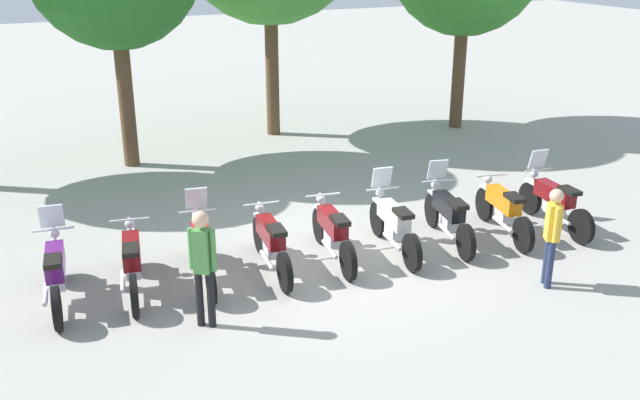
{
  "coord_description": "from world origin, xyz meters",
  "views": [
    {
      "loc": [
        -4.72,
        -10.03,
        5.2
      ],
      "look_at": [
        0.0,
        0.5,
        0.9
      ],
      "focal_mm": 39.78,
      "sensor_mm": 36.0,
      "label": 1
    }
  ],
  "objects": [
    {
      "name": "motorcycle_7",
      "position": [
        3.32,
        -0.33,
        0.5
      ],
      "size": [
        0.74,
        2.17,
        0.99
      ],
      "rotation": [
        0.0,
        0.0,
        1.37
      ],
      "color": "black",
      "rests_on": "ground_plane"
    },
    {
      "name": "motorcycle_6",
      "position": [
        2.22,
        -0.18,
        0.52
      ],
      "size": [
        0.75,
        2.17,
        1.37
      ],
      "rotation": [
        0.0,
        0.0,
        1.37
      ],
      "color": "black",
      "rests_on": "ground_plane"
    },
    {
      "name": "motorcycle_3",
      "position": [
        -1.11,
        0.01,
        0.5
      ],
      "size": [
        0.62,
        2.19,
        0.99
      ],
      "rotation": [
        0.0,
        0.0,
        1.48
      ],
      "color": "black",
      "rests_on": "ground_plane"
    },
    {
      "name": "motorcycle_8",
      "position": [
        4.42,
        -0.43,
        0.52
      ],
      "size": [
        0.62,
        2.19,
        1.37
      ],
      "rotation": [
        0.0,
        0.0,
        1.49
      ],
      "color": "black",
      "rests_on": "ground_plane"
    },
    {
      "name": "motorcycle_1",
      "position": [
        -3.32,
        0.19,
        0.5
      ],
      "size": [
        0.7,
        2.18,
        0.99
      ],
      "rotation": [
        0.0,
        0.0,
        1.41
      ],
      "color": "black",
      "rests_on": "ground_plane"
    },
    {
      "name": "motorcycle_5",
      "position": [
        1.11,
        -0.15,
        0.52
      ],
      "size": [
        0.67,
        2.18,
        1.37
      ],
      "rotation": [
        0.0,
        0.0,
        1.44
      ],
      "color": "black",
      "rests_on": "ground_plane"
    },
    {
      "name": "motorcycle_4",
      "position": [
        0.0,
        -0.02,
        0.5
      ],
      "size": [
        0.66,
        2.19,
        0.99
      ],
      "rotation": [
        0.0,
        0.0,
        1.45
      ],
      "color": "black",
      "rests_on": "ground_plane"
    },
    {
      "name": "motorcycle_0",
      "position": [
        -4.42,
        0.27,
        0.52
      ],
      "size": [
        0.63,
        2.19,
        1.37
      ],
      "rotation": [
        0.0,
        0.0,
        1.47
      ],
      "color": "black",
      "rests_on": "ground_plane"
    },
    {
      "name": "ground_plane",
      "position": [
        0.0,
        0.0,
        0.0
      ],
      "size": [
        80.0,
        80.0,
        0.0
      ],
      "primitive_type": "plane",
      "color": "#9E9B93"
    },
    {
      "name": "motorcycle_2",
      "position": [
        -2.21,
        0.14,
        0.52
      ],
      "size": [
        0.68,
        2.18,
        1.37
      ],
      "rotation": [
        0.0,
        0.0,
        1.43
      ],
      "color": "black",
      "rests_on": "ground_plane"
    },
    {
      "name": "person_0",
      "position": [
        -2.58,
        -1.31,
        1.03
      ],
      "size": [
        0.37,
        0.32,
        1.75
      ],
      "rotation": [
        0.0,
        0.0,
        4.08
      ],
      "color": "black",
      "rests_on": "ground_plane"
    },
    {
      "name": "person_1",
      "position": [
        2.68,
        -2.3,
        0.94
      ],
      "size": [
        0.28,
        0.4,
        1.62
      ],
      "rotation": [
        0.0,
        0.0,
        2.69
      ],
      "color": "#232D4C",
      "rests_on": "ground_plane"
    }
  ]
}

